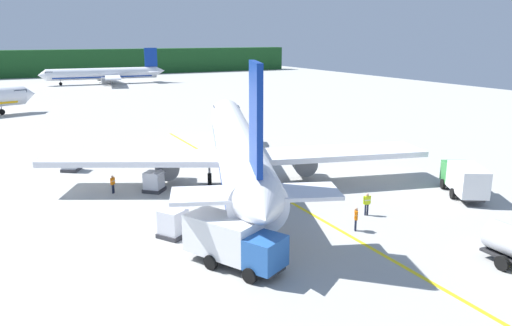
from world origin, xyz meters
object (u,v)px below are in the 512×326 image
Objects in this scene: airliner_far_taxiway at (105,74)px; crew_loader_left at (356,217)px; airliner_foreground at (237,146)px; crew_loader_right at (367,202)px; crew_supervisor at (113,183)px; service_truck_catering at (233,241)px; cargo_container_mid at (71,162)px; crew_marshaller at (257,196)px; cargo_container_far at (173,223)px; cargo_container_near at (154,182)px; service_truck_baggage at (464,178)px.

airliner_far_taxiway reaches higher than crew_loader_left.
airliner_foreground is 22.78× the size of crew_loader_right.
crew_supervisor is at bearing 172.64° from airliner_foreground.
cargo_container_mid is (-5.87, 27.02, -0.72)m from service_truck_catering.
crew_marshaller is 0.99× the size of crew_supervisor.
airliner_foreground is at bearing -93.81° from airliner_far_taxiway.
airliner_far_taxiway is 14.62× the size of cargo_container_far.
crew_supervisor is at bearing 161.43° from cargo_container_near.
crew_marshaller is at bearing 117.84° from crew_loader_left.
crew_supervisor reaches higher than crew_marshaller.
crew_loader_right is (2.69, 2.11, 0.03)m from crew_loader_left.
service_truck_catering reaches higher than cargo_container_mid.
service_truck_catering is 2.97× the size of cargo_container_mid.
crew_supervisor is (2.32, -9.46, 0.07)m from cargo_container_mid.
crew_loader_left is at bearing 6.55° from service_truck_catering.
crew_marshaller is at bearing 162.35° from service_truck_baggage.
service_truck_catering is at bearing -77.75° from cargo_container_mid.
cargo_container_near is at bearing 90.69° from service_truck_catering.
cargo_container_near is at bearing 150.48° from service_truck_baggage.
airliner_foreground reaches higher than cargo_container_far.
cargo_container_far is at bearing -81.31° from crew_supervisor.
crew_marshaller is 8.60m from crew_loader_right.
service_truck_catering reaches higher than cargo_container_far.
service_truck_catering is at bearing -171.99° from service_truck_baggage.
cargo_container_near reaches higher than crew_marshaller.
cargo_container_near is 0.96× the size of cargo_container_far.
service_truck_catering is at bearing -115.47° from airliner_foreground.
crew_loader_left is (15.85, -25.87, 0.13)m from cargo_container_mid.
service_truck_catering is 10.58m from crew_marshaller.
crew_loader_right is (14.44, -2.68, 0.07)m from cargo_container_far.
crew_marshaller is 8.52m from crew_loader_left.
service_truck_catering is at bearing -78.58° from crew_supervisor.
service_truck_baggage is 3.96× the size of crew_supervisor.
crew_loader_left is (-4.71, -120.30, -1.82)m from airliner_far_taxiway.
airliner_foreground is 17.93m from service_truck_catering.
cargo_container_far reaches higher than cargo_container_near.
crew_supervisor is at bearing 98.69° from cargo_container_far.
service_truck_baggage is at bearing -85.94° from airliner_far_taxiway.
airliner_foreground is at bearing 64.53° from service_truck_catering.
cargo_container_mid reaches higher than crew_supervisor.
airliner_foreground is 6.09× the size of service_truck_catering.
airliner_foreground is at bearing 47.12° from cargo_container_far.
service_truck_baggage is 26.76m from cargo_container_near.
cargo_container_near is at bearing 128.68° from crew_marshaller.
crew_supervisor is at bearing 151.75° from service_truck_baggage.
airliner_far_taxiway reaches higher than crew_supervisor.
cargo_container_near reaches higher than crew_loader_right.
airliner_far_taxiway is 21.52× the size of crew_supervisor.
cargo_container_far is (-24.85, 2.69, -0.59)m from service_truck_baggage.
cargo_container_near is (-7.87, 0.32, -2.49)m from airliner_foreground.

